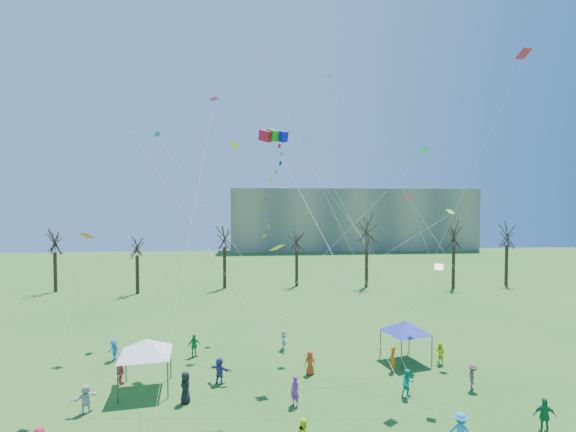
{
  "coord_description": "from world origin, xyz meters",
  "views": [
    {
      "loc": [
        -2.58,
        -17.66,
        11.79
      ],
      "look_at": [
        -0.67,
        5.0,
        11.0
      ],
      "focal_mm": 25.0,
      "sensor_mm": 36.0,
      "label": 1
    }
  ],
  "objects": [
    {
      "name": "canopy_tent_blue",
      "position": [
        8.59,
        10.87,
        2.55
      ],
      "size": [
        3.88,
        3.88,
        3.01
      ],
      "color": "#3F3F44",
      "rests_on": "ground"
    },
    {
      "name": "distant_building",
      "position": [
        22.0,
        82.0,
        7.5
      ],
      "size": [
        60.0,
        14.0,
        15.0
      ],
      "primitive_type": "cube",
      "color": "gray",
      "rests_on": "ground"
    },
    {
      "name": "bare_tree_row",
      "position": [
        6.17,
        36.3,
        6.32
      ],
      "size": [
        66.58,
        7.85,
        9.96
      ],
      "color": "black",
      "rests_on": "ground"
    },
    {
      "name": "small_kites_aloft",
      "position": [
        0.52,
        11.46,
        14.18
      ],
      "size": [
        26.28,
        20.58,
        34.3
      ],
      "color": "#FF590D",
      "rests_on": "ground"
    },
    {
      "name": "canopy_tent_white",
      "position": [
        -9.37,
        7.7,
        2.75
      ],
      "size": [
        4.29,
        4.29,
        3.25
      ],
      "color": "#3F3F44",
      "rests_on": "ground"
    },
    {
      "name": "festival_crowd",
      "position": [
        -0.95,
        6.32,
        0.84
      ],
      "size": [
        26.31,
        15.0,
        1.83
      ],
      "color": "#B41626",
      "rests_on": "ground"
    },
    {
      "name": "big_box_kite",
      "position": [
        -1.35,
        6.67,
        12.11
      ],
      "size": [
        3.82,
        6.56,
        18.49
      ],
      "color": "red",
      "rests_on": "ground"
    }
  ]
}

